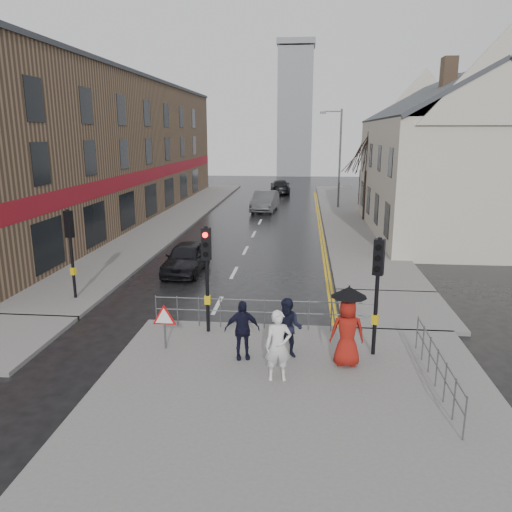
% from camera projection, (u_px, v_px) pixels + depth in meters
% --- Properties ---
extents(ground, '(120.00, 120.00, 0.00)m').
position_uv_depth(ground, '(201.00, 337.00, 15.72)').
color(ground, black).
rests_on(ground, ground).
extents(near_pavement, '(10.00, 9.00, 0.14)m').
position_uv_depth(near_pavement, '(294.00, 397.00, 12.04)').
color(near_pavement, '#605E5B').
rests_on(near_pavement, ground).
extents(left_pavement, '(4.00, 44.00, 0.14)m').
position_uv_depth(left_pavement, '(179.00, 215.00, 38.53)').
color(left_pavement, '#605E5B').
rests_on(left_pavement, ground).
extents(right_pavement, '(4.00, 40.00, 0.14)m').
position_uv_depth(right_pavement, '(347.00, 214.00, 39.24)').
color(right_pavement, '#605E5B').
rests_on(right_pavement, ground).
extents(pavement_bridge_right, '(4.00, 4.20, 0.14)m').
position_uv_depth(pavement_bridge_right, '(395.00, 310.00, 17.99)').
color(pavement_bridge_right, '#605E5B').
rests_on(pavement_bridge_right, ground).
extents(building_left_terrace, '(8.00, 42.00, 10.00)m').
position_uv_depth(building_left_terrace, '(100.00, 150.00, 36.89)').
color(building_left_terrace, brown).
rests_on(building_left_terrace, ground).
extents(building_right_cream, '(9.00, 16.40, 10.10)m').
position_uv_depth(building_right_cream, '(449.00, 157.00, 30.83)').
color(building_right_cream, beige).
rests_on(building_right_cream, ground).
extents(church_tower, '(5.00, 5.00, 18.00)m').
position_uv_depth(church_tower, '(295.00, 113.00, 73.30)').
color(church_tower, gray).
rests_on(church_tower, ground).
extents(traffic_signal_near_left, '(0.28, 0.27, 3.40)m').
position_uv_depth(traffic_signal_near_left, '(207.00, 261.00, 15.30)').
color(traffic_signal_near_left, black).
rests_on(traffic_signal_near_left, near_pavement).
extents(traffic_signal_near_right, '(0.34, 0.33, 3.40)m').
position_uv_depth(traffic_signal_near_right, '(378.00, 276.00, 13.67)').
color(traffic_signal_near_right, black).
rests_on(traffic_signal_near_right, near_pavement).
extents(traffic_signal_far_left, '(0.34, 0.33, 3.40)m').
position_uv_depth(traffic_signal_far_left, '(70.00, 238.00, 18.55)').
color(traffic_signal_far_left, black).
rests_on(traffic_signal_far_left, left_pavement).
extents(guard_railing_front, '(7.14, 0.04, 1.00)m').
position_uv_depth(guard_railing_front, '(264.00, 307.00, 15.91)').
color(guard_railing_front, '#595B5E').
rests_on(guard_railing_front, near_pavement).
extents(guard_railing_side, '(0.04, 4.54, 1.00)m').
position_uv_depth(guard_railing_side, '(438.00, 360.00, 12.25)').
color(guard_railing_side, '#595B5E').
rests_on(guard_railing_side, near_pavement).
extents(warning_sign, '(0.80, 0.07, 1.35)m').
position_uv_depth(warning_sign, '(164.00, 319.00, 14.38)').
color(warning_sign, '#595B5E').
rests_on(warning_sign, near_pavement).
extents(street_lamp, '(1.83, 0.25, 8.00)m').
position_uv_depth(street_lamp, '(338.00, 152.00, 41.09)').
color(street_lamp, '#595B5E').
rests_on(street_lamp, right_pavement).
extents(tree_near, '(2.40, 2.40, 6.58)m').
position_uv_depth(tree_near, '(368.00, 149.00, 35.03)').
color(tree_near, '#30221B').
rests_on(tree_near, right_pavement).
extents(tree_far, '(2.40, 2.40, 5.64)m').
position_uv_depth(tree_far, '(362.00, 155.00, 42.88)').
color(tree_far, '#30221B').
rests_on(tree_far, right_pavement).
extents(pedestrian_a, '(0.72, 0.51, 1.84)m').
position_uv_depth(pedestrian_a, '(278.00, 346.00, 12.56)').
color(pedestrian_a, silver).
rests_on(pedestrian_a, near_pavement).
extents(pedestrian_b, '(0.94, 0.80, 1.70)m').
position_uv_depth(pedestrian_b, '(288.00, 328.00, 13.89)').
color(pedestrian_b, black).
rests_on(pedestrian_b, near_pavement).
extents(pedestrian_with_umbrella, '(0.96, 0.96, 2.22)m').
position_uv_depth(pedestrian_with_umbrella, '(348.00, 324.00, 13.30)').
color(pedestrian_with_umbrella, maroon).
rests_on(pedestrian_with_umbrella, near_pavement).
extents(pedestrian_d, '(1.05, 0.63, 1.68)m').
position_uv_depth(pedestrian_d, '(242.00, 330.00, 13.79)').
color(pedestrian_d, black).
rests_on(pedestrian_d, near_pavement).
extents(car_parked, '(1.74, 4.11, 1.39)m').
position_uv_depth(car_parked, '(186.00, 258.00, 22.90)').
color(car_parked, black).
rests_on(car_parked, ground).
extents(car_mid, '(2.12, 5.05, 1.62)m').
position_uv_depth(car_mid, '(265.00, 201.00, 40.82)').
color(car_mid, '#414346').
rests_on(car_mid, ground).
extents(car_far, '(2.37, 5.09, 1.44)m').
position_uv_depth(car_far, '(280.00, 187.00, 52.51)').
color(car_far, black).
rests_on(car_far, ground).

